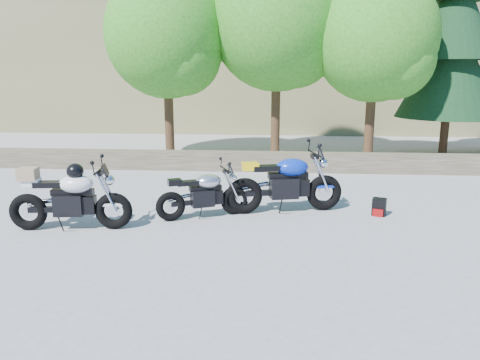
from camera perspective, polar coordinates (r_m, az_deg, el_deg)
name	(u,v)px	position (r m, az deg, el deg)	size (l,w,h in m)	color
ground	(223,238)	(7.70, -2.08, -7.10)	(90.00, 90.00, 0.00)	gray
stone_wall	(246,161)	(12.93, 0.68, 2.30)	(22.00, 0.55, 0.50)	#453E2E
hillside	(309,2)	(35.58, 8.47, 20.66)	(80.00, 30.00, 15.00)	brown
tree_decid_left	(169,39)	(14.71, -8.59, 16.69)	(3.67, 3.67, 5.62)	#382314
tree_decid_mid	(281,25)	(14.78, 4.97, 18.34)	(4.08, 4.08, 6.24)	#382314
tree_decid_right	(379,42)	(14.43, 16.57, 15.85)	(3.54, 3.54, 5.41)	#382314
conifer_near	(454,38)	(16.32, 24.59, 15.48)	(3.17, 3.17, 7.06)	#382314
silver_bike	(204,195)	(8.67, -4.42, -1.80)	(1.67, 0.88, 0.89)	black
white_bike	(69,197)	(8.46, -20.08, -2.01)	(2.09, 0.66, 1.16)	black
blue_bike	(286,184)	(9.01, 5.60, -0.45)	(2.26, 0.83, 1.15)	black
backpack	(379,207)	(9.21, 16.59, -3.19)	(0.29, 0.28, 0.33)	black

